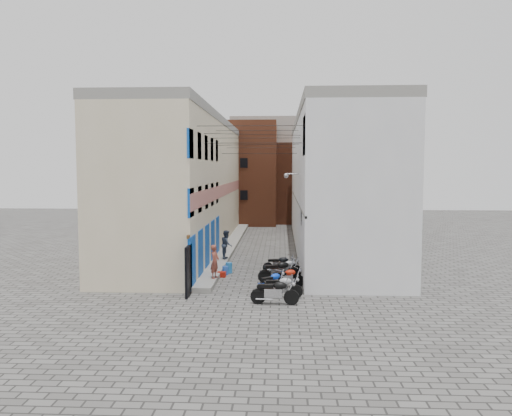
% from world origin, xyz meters
% --- Properties ---
extents(ground, '(90.00, 90.00, 0.00)m').
position_xyz_m(ground, '(0.00, 0.00, 0.00)').
color(ground, '#504E4B').
rests_on(ground, ground).
extents(plinth, '(0.90, 26.00, 0.25)m').
position_xyz_m(plinth, '(-2.05, 13.00, 0.12)').
color(plinth, gray).
rests_on(plinth, ground).
extents(building_left, '(5.10, 27.00, 9.00)m').
position_xyz_m(building_left, '(-4.98, 12.95, 4.50)').
color(building_left, beige).
rests_on(building_left, ground).
extents(building_right, '(5.94, 26.00, 9.00)m').
position_xyz_m(building_right, '(5.00, 13.00, 4.51)').
color(building_right, silver).
rests_on(building_right, ground).
extents(building_far_brick_left, '(6.00, 6.00, 10.00)m').
position_xyz_m(building_far_brick_left, '(-2.00, 28.00, 5.00)').
color(building_far_brick_left, brown).
rests_on(building_far_brick_left, ground).
extents(building_far_brick_right, '(5.00, 6.00, 8.00)m').
position_xyz_m(building_far_brick_right, '(3.00, 30.00, 4.00)').
color(building_far_brick_right, brown).
rests_on(building_far_brick_right, ground).
extents(building_far_concrete, '(8.00, 5.00, 11.00)m').
position_xyz_m(building_far_concrete, '(0.00, 34.00, 5.50)').
color(building_far_concrete, gray).
rests_on(building_far_concrete, ground).
extents(far_shopfront, '(2.00, 0.30, 2.40)m').
position_xyz_m(far_shopfront, '(0.00, 25.20, 1.20)').
color(far_shopfront, black).
rests_on(far_shopfront, ground).
extents(overhead_wires, '(5.80, 13.02, 1.32)m').
position_xyz_m(overhead_wires, '(0.00, 7.64, 7.12)').
color(overhead_wires, black).
rests_on(overhead_wires, ground).
extents(motorcycle_a, '(2.03, 0.78, 1.15)m').
position_xyz_m(motorcycle_a, '(1.22, -1.58, 0.58)').
color(motorcycle_a, black).
rests_on(motorcycle_a, ground).
extents(motorcycle_b, '(1.87, 0.60, 1.08)m').
position_xyz_m(motorcycle_b, '(1.47, -0.58, 0.54)').
color(motorcycle_b, '#A3A4A8').
rests_on(motorcycle_b, ground).
extents(motorcycle_c, '(1.64, 1.58, 1.00)m').
position_xyz_m(motorcycle_c, '(1.09, 0.43, 0.50)').
color(motorcycle_c, blue).
rests_on(motorcycle_c, ground).
extents(motorcycle_d, '(1.85, 1.07, 1.02)m').
position_xyz_m(motorcycle_d, '(1.73, 1.31, 0.51)').
color(motorcycle_d, red).
rests_on(motorcycle_d, ground).
extents(motorcycle_e, '(2.18, 1.33, 1.20)m').
position_xyz_m(motorcycle_e, '(1.36, 2.42, 0.60)').
color(motorcycle_e, black).
rests_on(motorcycle_e, ground).
extents(motorcycle_f, '(1.84, 1.47, 1.05)m').
position_xyz_m(motorcycle_f, '(1.74, 3.35, 0.53)').
color(motorcycle_f, '#ACACB1').
rests_on(motorcycle_f, ground).
extents(motorcycle_g, '(1.86, 0.74, 1.05)m').
position_xyz_m(motorcycle_g, '(1.42, 4.47, 0.53)').
color(motorcycle_g, black).
rests_on(motorcycle_g, ground).
extents(person_a, '(0.53, 0.67, 1.61)m').
position_xyz_m(person_a, '(-1.70, 2.02, 1.06)').
color(person_a, brown).
rests_on(person_a, plinth).
extents(person_b, '(0.67, 0.84, 1.66)m').
position_xyz_m(person_b, '(-1.70, 7.24, 1.08)').
color(person_b, '#303948').
rests_on(person_b, plinth).
extents(water_jug_near, '(0.35, 0.35, 0.46)m').
position_xyz_m(water_jug_near, '(-1.41, 3.90, 0.23)').
color(water_jug_near, blue).
rests_on(water_jug_near, ground).
extents(water_jug_far, '(0.39, 0.39, 0.55)m').
position_xyz_m(water_jug_far, '(-1.27, 4.38, 0.28)').
color(water_jug_far, '#2777C3').
rests_on(water_jug_far, ground).
extents(red_crate, '(0.44, 0.33, 0.27)m').
position_xyz_m(red_crate, '(-1.54, 3.39, 0.14)').
color(red_crate, '#9D180B').
rests_on(red_crate, ground).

